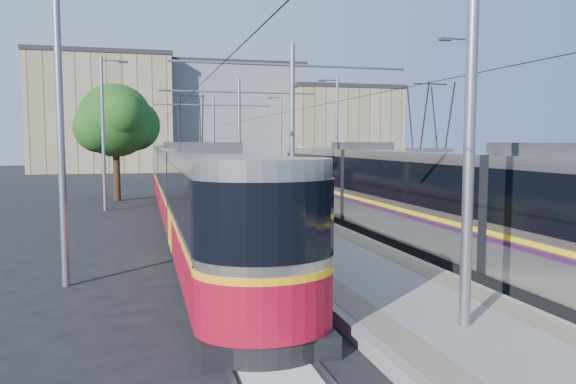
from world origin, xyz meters
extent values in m
plane|color=black|center=(0.00, 0.00, 0.00)|extent=(160.00, 160.00, 0.00)
cube|color=gray|center=(0.00, 17.00, 0.15)|extent=(4.00, 50.00, 0.30)
cube|color=gray|center=(-1.45, 17.00, 0.30)|extent=(0.70, 50.00, 0.01)
cube|color=gray|center=(1.45, 17.00, 0.30)|extent=(0.70, 50.00, 0.01)
cube|color=gray|center=(-4.32, 17.00, 0.01)|extent=(0.07, 70.00, 0.03)
cube|color=gray|center=(-2.88, 17.00, 0.01)|extent=(0.07, 70.00, 0.03)
cube|color=gray|center=(2.88, 17.00, 0.01)|extent=(0.07, 70.00, 0.03)
cube|color=gray|center=(4.32, 17.00, 0.01)|extent=(0.07, 70.00, 0.03)
cube|color=silver|center=(-3.60, -3.00, 0.01)|extent=(1.20, 5.00, 0.01)
cube|color=black|center=(-3.60, 10.84, 0.20)|extent=(2.30, 30.22, 0.40)
cube|color=#B3B0A4|center=(-3.60, 10.84, 1.85)|extent=(2.40, 28.62, 2.90)
cube|color=black|center=(-3.60, 10.84, 2.35)|extent=(2.43, 28.62, 1.30)
cube|color=#FEA60D|center=(-3.60, 10.84, 1.45)|extent=(2.43, 28.62, 0.12)
cube|color=#A50921|center=(-3.60, 10.84, 0.95)|extent=(2.42, 28.62, 1.10)
cube|color=#2D2D30|center=(-3.60, 10.84, 3.45)|extent=(1.68, 3.00, 0.30)
cube|color=black|center=(3.60, 4.00, 0.20)|extent=(2.30, 29.14, 0.40)
cube|color=beige|center=(3.60, 4.00, 1.85)|extent=(2.40, 27.54, 2.90)
cube|color=black|center=(3.60, 4.00, 2.35)|extent=(2.43, 27.54, 1.30)
cube|color=yellow|center=(3.60, 4.00, 1.45)|extent=(2.43, 27.54, 0.12)
cube|color=#3D1343|center=(3.60, 4.00, 1.30)|extent=(2.43, 27.54, 0.10)
cube|color=#2D2D30|center=(3.60, 4.00, 3.45)|extent=(1.68, 3.00, 0.30)
cylinder|color=gray|center=(0.00, -4.00, 3.80)|extent=(0.20, 0.20, 7.00)
cylinder|color=gray|center=(0.00, 8.00, 3.80)|extent=(0.20, 0.20, 7.00)
cylinder|color=gray|center=(0.00, 8.00, 6.50)|extent=(9.20, 0.10, 0.10)
cylinder|color=gray|center=(0.00, 20.00, 3.80)|extent=(0.20, 0.20, 7.00)
cylinder|color=gray|center=(0.00, 20.00, 6.50)|extent=(9.20, 0.10, 0.10)
cylinder|color=gray|center=(0.00, 32.00, 3.80)|extent=(0.20, 0.20, 7.00)
cylinder|color=gray|center=(0.00, 32.00, 6.50)|extent=(9.20, 0.10, 0.10)
cylinder|color=black|center=(-3.60, 17.00, 5.55)|extent=(0.02, 70.00, 0.02)
cylinder|color=black|center=(3.60, 17.00, 5.55)|extent=(0.02, 70.00, 0.02)
cylinder|color=gray|center=(-7.50, 2.00, 4.00)|extent=(0.18, 0.18, 8.00)
cylinder|color=gray|center=(-7.50, 18.00, 4.00)|extent=(0.18, 0.18, 8.00)
cube|color=#2D2D30|center=(-6.40, 18.00, 7.75)|extent=(0.50, 0.22, 0.12)
cylinder|color=gray|center=(-7.50, 34.00, 4.00)|extent=(0.18, 0.18, 8.00)
cube|color=#2D2D30|center=(-6.40, 34.00, 7.75)|extent=(0.50, 0.22, 0.12)
cylinder|color=gray|center=(7.50, 8.00, 4.00)|extent=(0.18, 0.18, 8.00)
cube|color=#2D2D30|center=(6.40, 8.00, 7.75)|extent=(0.50, 0.22, 0.12)
cylinder|color=gray|center=(7.50, 24.00, 4.00)|extent=(0.18, 0.18, 8.00)
cube|color=#2D2D30|center=(6.40, 24.00, 7.75)|extent=(0.50, 0.22, 0.12)
cylinder|color=gray|center=(7.50, 40.00, 4.00)|extent=(0.18, 0.18, 8.00)
cube|color=#2D2D30|center=(6.40, 40.00, 7.75)|extent=(0.50, 0.22, 0.12)
cube|color=black|center=(0.33, 13.80, 1.49)|extent=(1.00, 1.20, 2.38)
cube|color=black|center=(0.33, 13.80, 1.65)|extent=(1.05, 1.25, 1.24)
cylinder|color=#382314|center=(-7.08, 23.00, 1.48)|extent=(0.41, 0.41, 2.96)
sphere|color=#154C17|center=(-7.08, 23.00, 4.91)|extent=(4.44, 4.44, 4.44)
sphere|color=#154C17|center=(-5.97, 23.74, 4.63)|extent=(3.15, 3.15, 3.15)
cube|color=tan|center=(-10.00, 60.00, 6.78)|extent=(16.00, 12.00, 13.56)
cube|color=#262328|center=(-10.00, 60.00, 13.81)|extent=(16.32, 12.24, 0.50)
cube|color=gray|center=(6.00, 64.00, 6.63)|extent=(18.00, 14.00, 13.26)
cube|color=#262328|center=(6.00, 64.00, 13.51)|extent=(18.36, 14.28, 0.50)
cube|color=tan|center=(20.00, 58.00, 5.15)|extent=(14.00, 10.00, 10.29)
cube|color=#262328|center=(20.00, 58.00, 10.54)|extent=(14.28, 10.20, 0.50)
camera|label=1|loc=(-5.59, -12.78, 3.62)|focal=35.00mm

